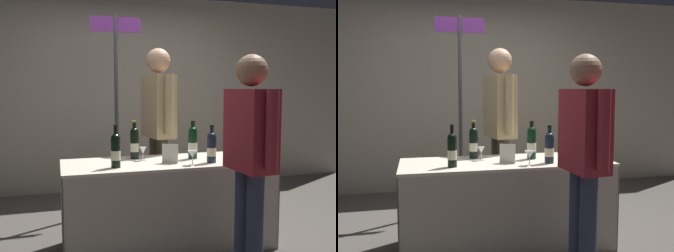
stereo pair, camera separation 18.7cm
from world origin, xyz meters
TOP-DOWN VIEW (x-y plane):
  - ground_plane at (0.00, 0.00)m, footprint 12.00×12.00m
  - back_partition at (0.00, 2.09)m, footprint 6.93×0.12m
  - tasting_table at (0.00, 0.00)m, footprint 1.77×0.66m
  - featured_wine_bottle at (0.68, -0.08)m, footprint 0.07×0.07m
  - display_bottle_0 at (-0.47, -0.15)m, footprint 0.07×0.07m
  - display_bottle_1 at (0.33, -0.17)m, footprint 0.08×0.08m
  - display_bottle_2 at (0.24, 0.05)m, footprint 0.08×0.08m
  - display_bottle_3 at (-0.25, 0.20)m, footprint 0.08×0.08m
  - wine_glass_near_vendor at (0.14, -0.22)m, footprint 0.08×0.08m
  - wine_glass_mid at (-0.20, 0.09)m, footprint 0.06×0.06m
  - brochure_stand at (-0.01, -0.10)m, footprint 0.12×0.07m
  - vendor_presenter at (0.08, 0.62)m, footprint 0.27×0.61m
  - taster_foreground_right at (0.38, -0.72)m, footprint 0.24×0.56m
  - booth_signpost at (-0.26, 1.17)m, footprint 0.56×0.04m

SIDE VIEW (x-z plane):
  - ground_plane at x=0.00m, z-range 0.00..0.00m
  - tasting_table at x=0.00m, z-range 0.14..0.89m
  - brochure_stand at x=-0.01m, z-range 0.75..0.91m
  - wine_glass_mid at x=-0.20m, z-range 0.77..0.89m
  - wine_glass_near_vendor at x=0.14m, z-range 0.78..0.89m
  - display_bottle_1 at x=0.33m, z-range 0.73..1.04m
  - display_bottle_0 at x=-0.47m, z-range 0.72..1.06m
  - display_bottle_3 at x=-0.25m, z-range 0.72..1.06m
  - featured_wine_bottle at x=0.68m, z-range 0.72..1.07m
  - display_bottle_2 at x=0.24m, z-range 0.73..1.06m
  - taster_foreground_right at x=0.38m, z-range 0.15..1.75m
  - vendor_presenter at x=0.08m, z-range 0.19..1.95m
  - back_partition at x=0.00m, z-range 0.00..2.60m
  - booth_signpost at x=-0.26m, z-range 0.25..2.43m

